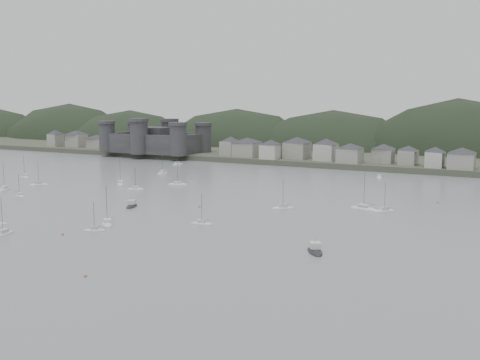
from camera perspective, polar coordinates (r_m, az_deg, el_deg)
The scene contains 10 objects.
ground at distance 139.70m, azimuth -15.04°, elevation -6.26°, with size 900.00×900.00×0.00m, color slate.
far_shore_land at distance 404.75m, azimuth 15.16°, elevation 3.23°, with size 900.00×250.00×3.00m, color #383D2D.
forested_ridge at distance 380.13m, azimuth 14.88°, elevation 1.00°, with size 851.55×103.94×102.57m.
castle at distance 351.05m, azimuth -9.02°, elevation 4.25°, with size 66.00×43.00×20.00m.
waterfront_town at distance 285.12m, azimuth 19.78°, elevation 2.54°, with size 451.48×28.46×12.92m.
sailboat_lead at distance 150.54m, azimuth -15.19°, elevation -5.16°, with size 6.27×4.48×8.32m.
moored_fleet at distance 189.61m, azimuth -7.74°, elevation -2.24°, with size 267.32×179.05×13.63m.
motor_launch_near at distance 126.20m, azimuth 7.96°, elevation -7.46°, with size 7.23×8.79×4.02m.
motor_launch_far at distance 182.26m, azimuth -11.43°, elevation -2.71°, with size 5.77×8.59×3.93m.
mooring_buoys at distance 184.30m, azimuth -3.97°, elevation -2.49°, with size 173.14×131.95×0.70m.
Camera 1 is at (94.35, -97.26, 34.02)m, focal length 40.17 mm.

